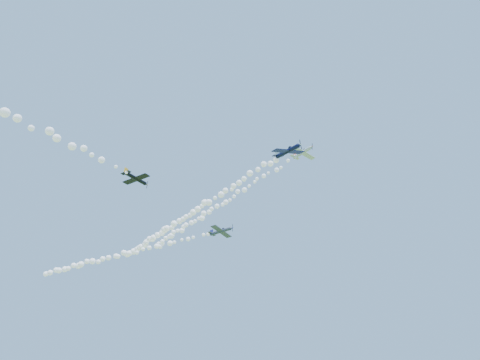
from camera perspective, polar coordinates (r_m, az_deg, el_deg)
The scene contains 7 objects.
plane_white at distance 98.73m, azimuth 8.91°, elevation 3.91°, with size 6.80×7.19×2.14m.
smoke_trail_white at distance 128.06m, azimuth -4.12°, elevation -4.35°, with size 74.88×30.28×2.93m, color white, non-canonical shape.
plane_navy at distance 82.82m, azimuth 6.87°, elevation 4.14°, with size 7.59×7.72×2.95m.
smoke_trail_navy at distance 114.42m, azimuth -7.96°, elevation -5.39°, with size 77.37×30.37×2.98m, color white, non-canonical shape.
plane_grey at distance 111.33m, azimuth -2.69°, elevation -7.28°, with size 7.92×8.18×2.10m.
smoke_trail_grey at distance 136.91m, azimuth -17.10°, elevation -10.29°, with size 76.10×5.36×3.44m, color white, non-canonical shape.
plane_black at distance 81.39m, azimuth -14.57°, elevation 0.20°, with size 6.58×6.29×2.10m.
Camera 1 is at (49.06, -77.92, 2.00)m, focal length 30.00 mm.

